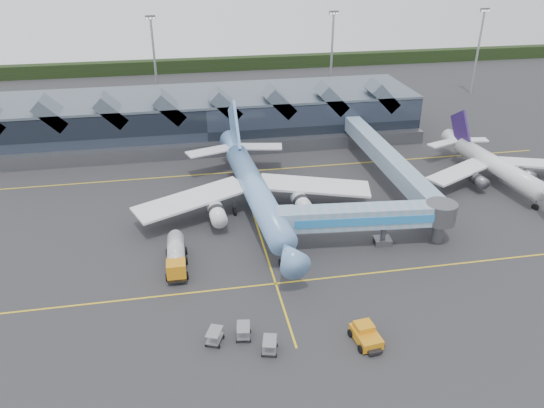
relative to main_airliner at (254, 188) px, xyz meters
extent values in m
plane|color=#28282A|center=(-0.37, -11.86, -4.17)|extent=(260.00, 260.00, 0.00)
cube|color=yellow|center=(-0.37, -19.86, -4.17)|extent=(120.00, 0.25, 0.01)
cube|color=yellow|center=(-0.37, 16.14, -4.17)|extent=(120.00, 0.25, 0.01)
cube|color=yellow|center=(-0.37, -1.86, -4.17)|extent=(0.25, 60.00, 0.01)
cube|color=black|center=(-0.37, 98.14, -2.17)|extent=(260.00, 4.00, 4.00)
cube|color=black|center=(-5.37, 36.14, 0.33)|extent=(90.00, 20.00, 9.00)
cube|color=#4D5A66|center=(-5.37, 36.14, 5.03)|extent=(90.00, 20.00, 0.60)
cube|color=#595A61|center=(-5.37, 25.14, -2.87)|extent=(90.00, 2.50, 2.60)
cube|color=#4D5A66|center=(-34.37, 29.14, 5.13)|extent=(6.43, 6.00, 6.43)
cube|color=#4D5A66|center=(-23.37, 29.14, 5.13)|extent=(6.43, 6.00, 6.43)
cube|color=#4D5A66|center=(-12.37, 29.14, 5.13)|extent=(6.43, 6.00, 6.43)
cube|color=#4D5A66|center=(-1.37, 29.14, 5.13)|extent=(6.43, 6.00, 6.43)
cube|color=#4D5A66|center=(9.63, 29.14, 5.13)|extent=(6.43, 6.00, 6.43)
cube|color=#4D5A66|center=(20.63, 29.14, 5.13)|extent=(6.43, 6.00, 6.43)
cube|color=#4D5A66|center=(31.63, 29.14, 5.13)|extent=(6.43, 6.00, 6.43)
cylinder|color=#96999E|center=(-15.37, 60.14, 6.83)|extent=(0.56, 0.56, 22.00)
cube|color=#595A61|center=(-15.37, 60.14, 17.83)|extent=(2.40, 0.50, 0.90)
cylinder|color=#96999E|center=(29.63, 60.14, 6.83)|extent=(0.56, 0.56, 22.00)
cube|color=#595A61|center=(29.63, 60.14, 17.83)|extent=(2.40, 0.50, 0.90)
cylinder|color=#96999E|center=(69.63, 58.14, 6.83)|extent=(0.56, 0.56, 22.00)
cube|color=#595A61|center=(69.63, 58.14, 17.83)|extent=(2.40, 0.50, 0.90)
cylinder|color=#72A5E8|center=(0.10, -1.44, 0.02)|extent=(6.01, 31.66, 3.88)
cone|color=#72A5E8|center=(1.35, -19.83, 0.02)|extent=(4.24, 5.65, 3.88)
cube|color=black|center=(1.39, -20.50, 0.83)|extent=(1.49, 0.43, 0.48)
cone|color=#72A5E8|center=(-1.21, 17.85, 0.31)|extent=(4.36, 7.44, 3.88)
cube|color=white|center=(-9.90, -0.80, -0.66)|extent=(18.56, 12.00, 1.28)
cube|color=white|center=(9.92, 0.54, -0.66)|extent=(18.54, 9.97, 1.28)
cylinder|color=white|center=(-6.36, -4.13, -1.63)|extent=(2.77, 5.55, 2.41)
cylinder|color=white|center=(6.86, -3.23, -1.63)|extent=(2.77, 5.55, 2.41)
cube|color=#72A5E8|center=(-1.09, 16.06, 4.36)|extent=(1.13, 9.95, 10.70)
cube|color=white|center=(-5.89, 16.18, 0.31)|extent=(8.67, 5.48, 0.26)
cube|color=white|center=(3.65, 16.83, 0.31)|extent=(8.52, 4.52, 0.26)
cylinder|color=#595A61|center=(1.10, -16.24, -3.05)|extent=(0.29, 0.29, 2.25)
cylinder|color=#595A61|center=(-3.29, -0.31, -3.05)|extent=(0.29, 0.29, 2.25)
cylinder|color=#595A61|center=(3.30, 0.13, -3.05)|extent=(0.29, 0.29, 2.25)
cylinder|color=black|center=(1.10, -16.24, -3.77)|extent=(0.56, 1.47, 1.44)
cylinder|color=white|center=(43.61, 2.63, -0.86)|extent=(5.36, 21.67, 3.07)
cone|color=white|center=(42.19, 15.74, -0.63)|extent=(3.58, 5.21, 3.07)
cube|color=white|center=(36.37, 2.84, -1.40)|extent=(13.27, 8.86, 1.02)
cube|color=white|center=(50.64, 4.38, -1.40)|extent=(13.31, 6.52, 1.02)
cylinder|color=#595A61|center=(39.02, 0.59, -2.17)|extent=(2.29, 3.86, 1.90)
cylinder|color=#595A61|center=(48.53, 1.62, -2.17)|extent=(2.29, 3.86, 1.90)
cube|color=#2F1C54|center=(42.32, 14.52, 2.20)|extent=(1.20, 6.90, 7.48)
cube|color=white|center=(38.85, 14.46, -0.63)|extent=(6.23, 4.03, 0.26)
cube|color=white|center=(45.72, 15.20, -0.63)|extent=(6.08, 2.92, 0.26)
cylinder|color=#595A61|center=(44.70, -7.43, -3.29)|extent=(0.29, 0.29, 1.78)
cylinder|color=#595A61|center=(40.92, 3.27, -3.29)|extent=(0.29, 0.29, 1.78)
cylinder|color=#595A61|center=(46.10, 3.83, -3.29)|extent=(0.29, 0.29, 1.78)
cylinder|color=black|center=(44.70, -7.43, -3.85)|extent=(0.58, 1.18, 1.14)
cube|color=#72A0BE|center=(13.53, -12.79, 0.46)|extent=(20.24, 4.77, 2.91)
cube|color=#2881CB|center=(13.39, -14.34, 0.46)|extent=(19.98, 1.89, 1.20)
cube|color=#72A0BE|center=(2.54, -11.81, 0.46)|extent=(2.88, 3.43, 3.01)
cylinder|color=#595A61|center=(16.52, -13.05, -1.86)|extent=(0.70, 0.70, 4.63)
cube|color=#595A61|center=(16.52, -13.05, -3.72)|extent=(2.57, 2.21, 0.90)
cylinder|color=black|center=(15.53, -12.97, -3.82)|extent=(0.48, 0.93, 0.90)
cylinder|color=black|center=(17.52, -13.14, -3.82)|extent=(0.48, 0.93, 0.90)
cylinder|color=#595A61|center=(24.51, -13.76, 0.46)|extent=(4.41, 4.41, 3.01)
cylinder|color=#595A61|center=(24.51, -13.76, -1.86)|extent=(1.80, 1.80, 4.63)
cube|color=black|center=(-12.66, -13.69, -3.42)|extent=(2.53, 9.09, 0.50)
cube|color=orange|center=(-12.70, -17.11, -2.36)|extent=(2.44, 2.24, 2.21)
cube|color=black|center=(-12.71, -17.92, -1.86)|extent=(2.22, 0.18, 1.01)
cylinder|color=#BCBCC1|center=(-12.64, -12.48, -2.06)|extent=(2.39, 5.87, 2.32)
sphere|color=#BCBCC1|center=(-12.61, -9.56, -2.06)|extent=(2.21, 2.21, 2.21)
sphere|color=#BCBCC1|center=(-12.68, -15.40, -2.06)|extent=(2.21, 2.21, 2.21)
cylinder|color=black|center=(-13.95, -16.70, -3.67)|extent=(0.36, 1.01, 1.01)
cylinder|color=black|center=(-11.43, -16.73, -3.67)|extent=(0.36, 1.01, 1.01)
cylinder|color=black|center=(-13.91, -13.17, -3.67)|extent=(0.36, 1.01, 1.01)
cylinder|color=black|center=(-11.39, -13.20, -3.67)|extent=(0.36, 1.01, 1.01)
cylinder|color=black|center=(-13.88, -10.66, -3.67)|extent=(0.36, 1.01, 1.01)
cylinder|color=black|center=(-11.36, -10.69, -3.67)|extent=(0.36, 1.01, 1.01)
cube|color=orange|center=(7.29, -32.23, -3.41)|extent=(2.81, 4.15, 1.09)
cube|color=orange|center=(7.21, -31.58, -2.60)|extent=(2.14, 1.94, 0.76)
cube|color=black|center=(7.52, -34.28, -3.68)|extent=(1.61, 1.03, 0.33)
cylinder|color=black|center=(6.19, -33.66, -3.74)|extent=(0.42, 0.90, 0.87)
cylinder|color=black|center=(8.67, -33.38, -3.74)|extent=(0.42, 0.90, 0.87)
cylinder|color=black|center=(5.90, -31.07, -3.74)|extent=(0.42, 0.90, 0.87)
cylinder|color=black|center=(8.38, -30.79, -3.74)|extent=(0.42, 0.90, 0.87)
cube|color=gray|center=(-5.76, -29.09, -3.62)|extent=(1.74, 2.42, 0.15)
cube|color=gray|center=(-5.76, -29.09, -2.65)|extent=(1.74, 2.42, 0.08)
cylinder|color=black|center=(-4.89, -28.40, -3.99)|extent=(0.18, 0.38, 0.36)
cube|color=gray|center=(-3.32, -31.81, -3.62)|extent=(1.93, 2.51, 0.15)
cube|color=gray|center=(-3.32, -31.81, -2.65)|extent=(1.93, 2.51, 0.08)
cylinder|color=black|center=(-2.38, -31.22, -3.99)|extent=(0.21, 0.38, 0.36)
cube|color=gray|center=(-8.96, -29.32, -3.62)|extent=(2.18, 2.61, 0.15)
cube|color=gray|center=(-8.96, -29.32, -2.65)|extent=(2.18, 2.61, 0.08)
cylinder|color=black|center=(-7.94, -28.87, -3.99)|extent=(0.25, 0.38, 0.36)
camera|label=1|loc=(-10.89, -74.28, 35.80)|focal=35.00mm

